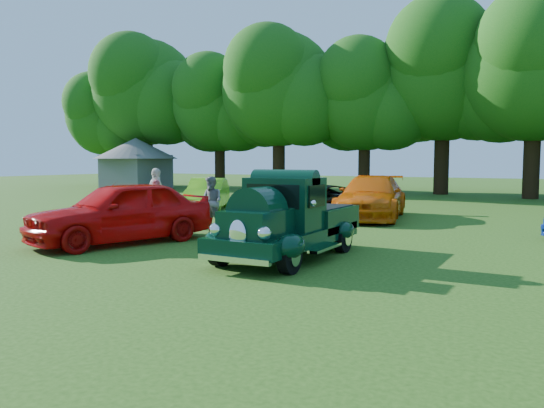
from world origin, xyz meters
The scene contains 11 objects.
ground centered at (0.00, 0.00, 0.00)m, with size 120.00×120.00×0.00m, color #234911.
hero_pickup centered at (1.84, 0.62, 0.78)m, with size 2.14×4.60×1.80m.
red_convertible centered at (-2.97, 0.34, 0.82)m, with size 1.95×4.84×1.65m, color red.
back_car_lime centered at (-6.59, 9.14, 0.70)m, with size 1.47×4.22×1.39m, color #68CC1B.
back_car_black centered at (-0.91, 8.17, 0.63)m, with size 2.09×4.52×1.26m, color black.
back_car_orange centered at (0.85, 9.29, 0.80)m, with size 2.23×5.50×1.59m, color #E56108.
spectator_pink centered at (-4.62, 3.59, 0.77)m, with size 0.56×0.37×1.54m, color #BD4E58.
spectator_grey centered at (-2.86, 4.22, 0.83)m, with size 0.80×0.63×1.65m, color slate.
spectator_white centered at (-4.97, 3.96, 0.96)m, with size 1.12×0.47×1.91m, color white.
gazebo centered at (-22.00, 21.00, 2.40)m, with size 6.40×6.40×3.90m.
tree_line centered at (-0.22, 24.06, 6.93)m, with size 61.80×10.62×12.02m.
Camera 1 is at (7.21, -9.80, 2.17)m, focal length 35.00 mm.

